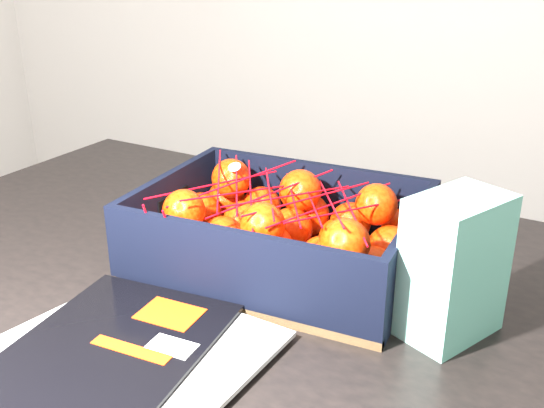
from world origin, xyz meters
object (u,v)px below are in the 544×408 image
at_px(table, 223,321).
at_px(magazine_stack, 115,355).
at_px(produce_crate, 281,244).
at_px(retail_carton, 454,267).

xyz_separation_m(table, magazine_stack, (0.01, -0.26, 0.11)).
height_order(table, magazine_stack, magazine_stack).
bearing_deg(produce_crate, table, -158.44).
relative_size(table, retail_carton, 7.17).
distance_m(magazine_stack, produce_crate, 0.30).
xyz_separation_m(produce_crate, retail_carton, (0.25, -0.07, 0.05)).
height_order(table, retail_carton, retail_carton).
distance_m(table, magazine_stack, 0.28).
relative_size(table, produce_crate, 3.27).
distance_m(table, retail_carton, 0.38).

